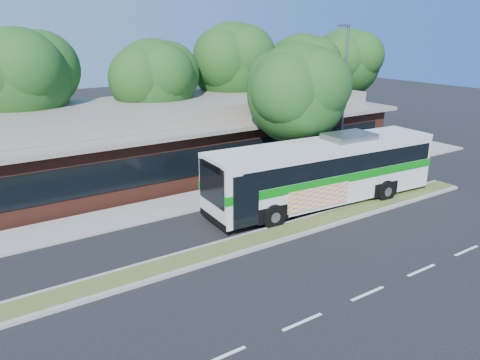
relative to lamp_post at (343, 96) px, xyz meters
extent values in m
plane|color=black|center=(-9.56, -6.00, -4.90)|extent=(120.00, 120.00, 0.00)
cube|color=#445925|center=(-9.56, -5.40, -4.83)|extent=(26.00, 1.10, 0.15)
cube|color=gray|center=(-9.56, 0.40, -4.84)|extent=(44.00, 2.60, 0.12)
cube|color=#54251A|center=(-9.56, 7.00, -3.30)|extent=(32.00, 10.00, 3.20)
cube|color=gray|center=(-9.56, 7.00, -1.58)|extent=(33.20, 11.20, 0.24)
cube|color=gray|center=(-9.56, 7.00, -0.95)|extent=(30.00, 8.00, 1.00)
cube|color=black|center=(-9.56, 1.97, -3.20)|extent=(30.00, 0.06, 1.60)
cylinder|color=slate|center=(0.04, 0.00, -0.40)|extent=(0.16, 0.16, 9.00)
cube|color=slate|center=(-0.36, 0.00, 4.10)|extent=(0.90, 0.18, 0.14)
cylinder|color=black|center=(-16.56, 10.00, -2.80)|extent=(0.44, 0.44, 4.20)
sphere|color=#1A3E14|center=(-16.56, 10.00, 1.10)|extent=(6.00, 6.00, 6.00)
sphere|color=#1A3E14|center=(-15.21, 10.45, 1.58)|extent=(4.68, 4.68, 4.68)
cylinder|color=black|center=(-8.56, 9.00, -3.01)|extent=(0.44, 0.44, 3.78)
sphere|color=#1A3E14|center=(-8.56, 9.00, 0.56)|extent=(5.60, 5.60, 5.60)
sphere|color=#1A3E14|center=(-7.30, 9.42, 1.00)|extent=(4.37, 4.37, 4.37)
cylinder|color=black|center=(-1.56, 10.00, -2.70)|extent=(0.44, 0.44, 4.41)
sphere|color=#1A3E14|center=(-1.56, 10.00, 1.37)|extent=(6.20, 6.20, 6.20)
sphere|color=#1A3E14|center=(-0.17, 10.46, 1.86)|extent=(4.84, 4.84, 4.84)
cylinder|color=black|center=(4.44, 9.00, -2.97)|extent=(0.44, 0.44, 3.86)
sphere|color=#1A3E14|center=(4.44, 9.00, 0.70)|extent=(5.80, 5.80, 5.80)
sphere|color=#1A3E14|center=(5.74, 9.43, 1.16)|extent=(4.52, 4.52, 4.52)
cylinder|color=black|center=(10.44, 10.00, -2.85)|extent=(0.44, 0.44, 4.12)
sphere|color=#1A3E14|center=(10.44, 10.00, 1.01)|extent=(6.00, 6.00, 6.00)
sphere|color=#1A3E14|center=(11.79, 10.45, 1.49)|extent=(4.68, 4.68, 4.68)
cube|color=silver|center=(-4.83, -3.60, -3.06)|extent=(13.00, 3.60, 2.95)
cube|color=black|center=(-4.51, -3.62, -2.47)|extent=(11.98, 3.59, 0.89)
cube|color=silver|center=(-4.83, -3.60, -1.71)|extent=(13.02, 3.63, 0.28)
cube|color=#05780F|center=(-4.83, -3.60, -3.15)|extent=(13.06, 3.67, 0.41)
cube|color=black|center=(-11.25, -3.16, -2.71)|extent=(0.23, 2.40, 1.83)
cube|color=black|center=(1.60, -4.04, -2.37)|extent=(0.22, 2.24, 1.18)
cube|color=#F447BA|center=(-6.31, -4.90, -3.83)|extent=(3.63, 0.30, 1.07)
cube|color=slate|center=(-3.23, -3.71, -1.44)|extent=(2.68, 1.88, 0.32)
cylinder|color=black|center=(-8.87, -4.67, -4.31)|extent=(1.20, 0.47, 1.18)
cylinder|color=black|center=(-8.69, -1.99, -4.31)|extent=(1.20, 0.47, 1.18)
cylinder|color=black|center=(-1.72, -5.16, -4.31)|extent=(1.20, 0.47, 1.18)
cylinder|color=black|center=(-1.53, -2.48, -4.31)|extent=(1.20, 0.47, 1.18)
cylinder|color=black|center=(-3.56, 0.20, -3.13)|extent=(0.44, 0.44, 3.55)
sphere|color=#1A3E14|center=(-3.56, 0.20, 0.37)|extent=(5.75, 5.75, 5.75)
sphere|color=#1A3E14|center=(-2.27, 0.63, 0.83)|extent=(4.48, 4.48, 4.48)
camera|label=1|loc=(-21.23, -20.45, 3.93)|focal=35.00mm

